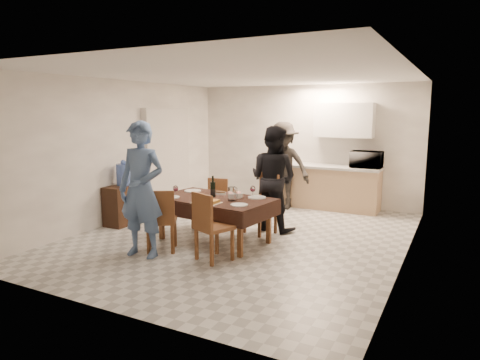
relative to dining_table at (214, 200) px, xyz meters
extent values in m
cube|color=beige|center=(0.28, 0.43, -0.67)|extent=(5.00, 6.00, 0.02)
cube|color=white|center=(0.28, 0.43, 1.93)|extent=(5.00, 6.00, 0.02)
cube|color=white|center=(0.28, 3.43, 0.63)|extent=(5.00, 0.02, 2.60)
cube|color=white|center=(0.28, -2.57, 0.63)|extent=(5.00, 0.02, 2.60)
cube|color=white|center=(-2.22, 0.43, 0.63)|extent=(0.02, 6.00, 2.60)
cube|color=white|center=(2.78, 0.43, 0.63)|extent=(0.02, 6.00, 2.60)
cube|color=beige|center=(-2.14, 1.63, 0.38)|extent=(0.15, 1.40, 2.10)
cube|color=tan|center=(0.88, 3.11, -0.24)|extent=(2.20, 0.60, 0.86)
cube|color=#B3B3AE|center=(0.88, 3.11, 0.22)|extent=(2.24, 0.64, 0.05)
cube|color=white|center=(1.18, 3.25, 1.18)|extent=(1.20, 0.34, 0.70)
cube|color=black|center=(0.00, 0.00, 0.01)|extent=(1.91, 1.26, 0.04)
cube|color=brown|center=(0.00, 0.00, -0.34)|extent=(0.07, 0.07, 0.66)
cube|color=brown|center=(-0.45, -0.75, -0.21)|extent=(0.58, 0.58, 0.05)
cube|color=brown|center=(-0.45, -0.94, 0.04)|extent=(0.38, 0.25, 0.45)
cube|color=brown|center=(0.45, -0.75, -0.20)|extent=(0.57, 0.57, 0.05)
cube|color=brown|center=(0.45, -0.95, 0.06)|extent=(0.42, 0.20, 0.47)
cube|color=brown|center=(-0.45, 0.75, -0.26)|extent=(0.43, 0.43, 0.05)
cube|color=brown|center=(-0.45, 0.58, -0.03)|extent=(0.38, 0.09, 0.41)
cube|color=brown|center=(0.45, 0.75, -0.18)|extent=(0.59, 0.59, 0.05)
cube|color=brown|center=(0.45, 0.54, 0.09)|extent=(0.44, 0.21, 0.49)
cube|color=black|center=(-2.00, 0.17, -0.31)|extent=(0.38, 0.77, 0.71)
cylinder|color=#4C6FC3|center=(-2.00, 0.17, 0.24)|extent=(0.26, 0.26, 0.39)
cylinder|color=white|center=(0.35, -0.05, 0.14)|extent=(0.13, 0.13, 0.21)
cube|color=#BF8038|center=(0.10, -0.38, 0.06)|extent=(0.40, 0.30, 0.05)
cylinder|color=silver|center=(0.30, 0.18, 0.07)|extent=(0.19, 0.19, 0.08)
cylinder|color=silver|center=(-0.05, 0.28, 0.05)|extent=(0.18, 0.18, 0.03)
cylinder|color=silver|center=(-0.60, -0.30, 0.04)|extent=(0.25, 0.25, 0.01)
cylinder|color=silver|center=(0.60, -0.30, 0.04)|extent=(0.25, 0.25, 0.01)
cylinder|color=silver|center=(-0.60, 0.30, 0.04)|extent=(0.28, 0.28, 0.02)
cylinder|color=silver|center=(0.60, 0.30, 0.04)|extent=(0.28, 0.28, 0.02)
imported|color=white|center=(1.70, 3.11, 0.41)|extent=(0.60, 0.41, 0.33)
imported|color=#4C6999|center=(-0.55, -1.05, 0.29)|extent=(0.74, 0.53, 1.91)
imported|color=black|center=(0.55, 1.05, 0.23)|extent=(0.97, 0.81, 1.79)
imported|color=black|center=(0.08, 2.66, 0.24)|extent=(1.17, 0.68, 1.82)
camera|label=1|loc=(3.39, -5.62, 1.38)|focal=32.00mm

